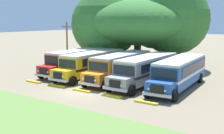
{
  "coord_description": "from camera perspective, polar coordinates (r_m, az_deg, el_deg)",
  "views": [
    {
      "loc": [
        16.89,
        -19.18,
        6.53
      ],
      "look_at": [
        0.0,
        5.04,
        1.6
      ],
      "focal_mm": 46.11,
      "sensor_mm": 36.0,
      "label": 1
    }
  ],
  "objects": [
    {
      "name": "parked_bus_slot_3",
      "position": [
        29.27,
        6.84,
        -0.32
      ],
      "size": [
        2.74,
        10.85,
        2.82
      ],
      "rotation": [
        0.0,
        0.0,
        -1.56
      ],
      "color": "#9E9993",
      "rests_on": "ground_plane"
    },
    {
      "name": "curb_wheelstop_2",
      "position": [
        26.54,
        -5.96,
        -4.65
      ],
      "size": [
        2.0,
        0.36,
        0.15
      ],
      "primitive_type": "cube",
      "color": "yellow",
      "rests_on": "ground_plane"
    },
    {
      "name": "ground_plane",
      "position": [
        26.38,
        -6.3,
        -4.91
      ],
      "size": [
        220.0,
        220.0,
        0.0
      ],
      "primitive_type": "plane",
      "color": "#84755B"
    },
    {
      "name": "parked_bus_slot_2",
      "position": [
        31.09,
        1.78,
        0.31
      ],
      "size": [
        3.13,
        10.9,
        2.82
      ],
      "rotation": [
        0.0,
        0.0,
        -1.52
      ],
      "color": "orange",
      "rests_on": "ground_plane"
    },
    {
      "name": "curb_wheelstop_0",
      "position": [
        31.17,
        -15.23,
        -2.81
      ],
      "size": [
        2.0,
        0.36,
        0.15
      ],
      "primitive_type": "cube",
      "color": "yellow",
      "rests_on": "ground_plane"
    },
    {
      "name": "curb_wheelstop_4",
      "position": [
        22.9,
        6.79,
        -6.97
      ],
      "size": [
        2.0,
        0.36,
        0.15
      ],
      "primitive_type": "cube",
      "color": "yellow",
      "rests_on": "ground_plane"
    },
    {
      "name": "curb_wheelstop_1",
      "position": [
        28.76,
        -10.97,
        -3.67
      ],
      "size": [
        2.0,
        0.36,
        0.15
      ],
      "primitive_type": "cube",
      "color": "yellow",
      "rests_on": "ground_plane"
    },
    {
      "name": "curb_wheelstop_3",
      "position": [
        24.56,
        -0.07,
        -5.76
      ],
      "size": [
        2.0,
        0.36,
        0.15
      ],
      "primitive_type": "cube",
      "color": "yellow",
      "rests_on": "ground_plane"
    },
    {
      "name": "parked_bus_slot_0",
      "position": [
        35.39,
        -6.88,
        1.37
      ],
      "size": [
        3.12,
        10.9,
        2.82
      ],
      "rotation": [
        0.0,
        0.0,
        -1.52
      ],
      "color": "red",
      "rests_on": "ground_plane"
    },
    {
      "name": "parked_bus_slot_1",
      "position": [
        32.93,
        -3.89,
        0.81
      ],
      "size": [
        3.02,
        10.88,
        2.82
      ],
      "rotation": [
        0.0,
        0.0,
        -1.53
      ],
      "color": "yellow",
      "rests_on": "ground_plane"
    },
    {
      "name": "utility_pole",
      "position": [
        38.17,
        -8.9,
        4.53
      ],
      "size": [
        1.8,
        0.2,
        6.15
      ],
      "color": "brown",
      "rests_on": "ground_plane"
    },
    {
      "name": "broad_shade_tree",
      "position": [
        41.0,
        5.75,
        8.93
      ],
      "size": [
        18.51,
        15.97,
        11.28
      ],
      "color": "brown",
      "rests_on": "ground_plane"
    },
    {
      "name": "parked_bus_slot_4",
      "position": [
        28.17,
        13.25,
        -0.9
      ],
      "size": [
        3.39,
        10.95,
        2.82
      ],
      "rotation": [
        0.0,
        0.0,
        -1.49
      ],
      "color": "#23519E",
      "rests_on": "ground_plane"
    }
  ]
}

